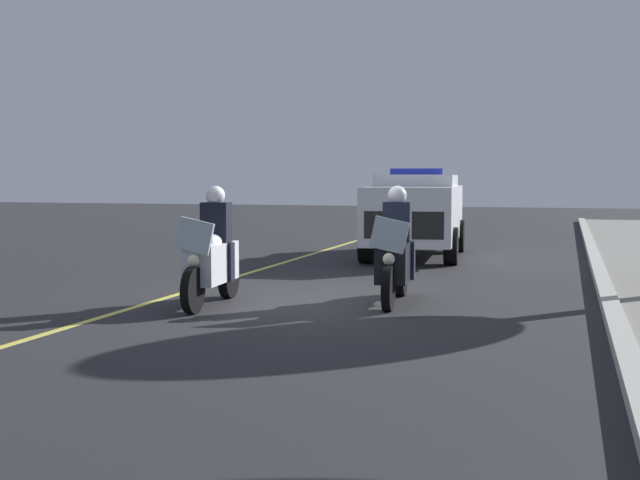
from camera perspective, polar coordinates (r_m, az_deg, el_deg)
The scene contains 6 objects.
ground_plane at distance 12.35m, azimuth -0.04°, elevation -4.18°, with size 80.00×80.00×0.00m, color #28282B.
curb_strip at distance 11.83m, azimuth 19.67°, elevation -4.44°, with size 48.00×0.24×0.15m, color #B7B5AD.
lane_stripe_center at distance 13.19m, azimuth -9.64°, elevation -3.67°, with size 48.00×0.12×0.01m, color #E0D14C.
police_motorcycle_lead_left at distance 11.80m, azimuth -7.57°, elevation -1.19°, with size 2.14×0.62×1.72m.
police_motorcycle_lead_right at distance 11.96m, azimuth 5.29°, elevation -1.10°, with size 2.14×0.62×1.72m.
police_suv at distance 18.93m, azimuth 6.73°, elevation 2.02°, with size 5.03×2.38×2.05m.
Camera 1 is at (11.68, 3.55, 1.84)m, focal length 45.73 mm.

